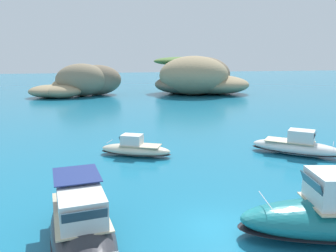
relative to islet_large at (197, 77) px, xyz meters
The scene contains 6 objects.
ground_plane 68.76m from the islet_large, 109.69° to the right, with size 400.00×400.00×0.00m, color #197093.
islet_large is the anchor object (origin of this frame).
islet_small 28.07m from the islet_large, behind, with size 23.51×16.06×7.39m.
motorboat_white 55.67m from the islet_large, 101.48° to the right, with size 7.12×6.96×2.26m.
motorboat_cream 56.74m from the islet_large, 116.01° to the right, with size 6.48×4.75×1.88m.
motorboat_charcoal 71.13m from the islet_large, 114.71° to the right, with size 3.47×9.43×2.90m.
Camera 1 is at (-6.60, -14.12, 8.31)m, focal length 35.60 mm.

